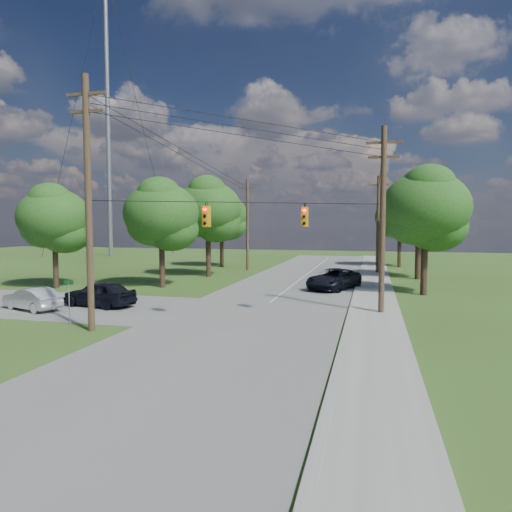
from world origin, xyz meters
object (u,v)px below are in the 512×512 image
(pole_north_w, at_px, (247,224))
(car_main_north, at_px, (334,279))
(car_cross_dark, at_px, (100,293))
(pole_sw, at_px, (88,200))
(car_cross_silver, at_px, (32,299))
(pole_north_e, at_px, (378,224))
(pole_ne, at_px, (383,217))

(pole_north_w, height_order, car_main_north, pole_north_w)
(pole_north_w, distance_m, car_cross_dark, 24.49)
(pole_sw, relative_size, car_cross_silver, 2.97)
(car_cross_silver, bearing_deg, pole_sw, 78.66)
(car_cross_silver, xyz_separation_m, car_main_north, (16.54, 13.22, 0.12))
(pole_north_e, xyz_separation_m, car_cross_silver, (-19.94, -25.97, -4.43))
(pole_north_w, relative_size, car_cross_silver, 2.48)
(pole_ne, bearing_deg, pole_north_e, 90.00)
(pole_sw, bearing_deg, pole_ne, 29.38)
(pole_sw, distance_m, pole_north_w, 29.62)
(pole_sw, relative_size, pole_north_w, 1.20)
(car_cross_dark, bearing_deg, pole_sw, 39.87)
(pole_north_e, relative_size, car_main_north, 1.76)
(car_cross_dark, distance_m, car_main_north, 17.43)
(pole_ne, height_order, car_cross_dark, pole_ne)
(pole_north_e, relative_size, pole_north_w, 1.00)
(car_cross_dark, bearing_deg, pole_north_w, -176.88)
(pole_north_w, relative_size, car_main_north, 1.76)
(pole_north_e, distance_m, pole_north_w, 13.90)
(car_cross_silver, height_order, car_main_north, car_main_north)
(pole_sw, bearing_deg, car_cross_silver, 150.62)
(pole_sw, relative_size, pole_north_e, 1.20)
(car_main_north, bearing_deg, pole_sw, -100.34)
(pole_sw, distance_m, car_cross_silver, 9.23)
(pole_north_w, bearing_deg, pole_ne, -57.71)
(pole_ne, relative_size, pole_north_w, 1.05)
(pole_ne, distance_m, car_cross_dark, 17.50)
(car_cross_dark, relative_size, car_main_north, 0.82)
(pole_north_w, xyz_separation_m, car_cross_silver, (-6.04, -25.97, -4.43))
(pole_ne, distance_m, car_cross_silver, 20.89)
(pole_sw, height_order, pole_ne, pole_sw)
(pole_north_e, distance_m, car_main_north, 13.88)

